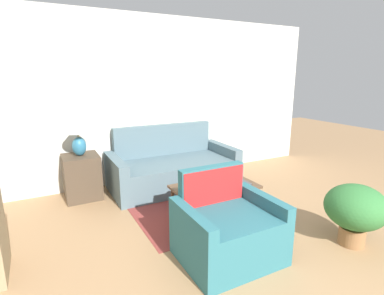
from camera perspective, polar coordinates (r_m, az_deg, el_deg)
The scene contains 15 objects.
wall_back at distance 4.82m, azimuth -10.12°, elevation 8.79°, with size 6.60×0.06×2.60m.
rug at distance 4.27m, azimuth 0.19°, elevation -9.73°, with size 1.83×2.03×0.01m.
couch at distance 4.71m, azimuth -3.82°, elevation -4.04°, with size 1.92×0.92×0.92m.
armchair at distance 2.97m, azimuth 6.46°, elevation -15.30°, with size 0.90×0.75×0.83m.
side_table at distance 4.49m, azimuth -20.22°, elevation -5.26°, with size 0.48×0.48×0.62m.
table_lamp at distance 4.33m, azimuth -20.93°, elevation 2.89°, with size 0.33×0.33×0.52m.
coffee_table at distance 3.69m, azimuth 4.37°, elevation -7.86°, with size 1.01×0.57×0.40m.
laptop at distance 3.77m, azimuth 8.14°, elevation -5.86°, with size 0.28×0.29×0.24m.
cup_navy at distance 3.70m, azimuth 2.15°, elevation -6.34°, with size 0.09×0.09×0.08m.
cup_yellow at distance 3.65m, azimuth 4.73°, elevation -6.46°, with size 0.09×0.09×0.11m.
cup_white at distance 3.64m, azimuth -0.40°, elevation -6.49°, with size 0.07×0.07×0.11m.
snack_bowl at distance 3.44m, azimuth -0.70°, elevation -8.19°, with size 0.15×0.15×0.06m.
book_red at distance 3.85m, azimuth 4.87°, elevation -5.93°, with size 0.20×0.19×0.04m.
tv_remote at distance 3.48m, azimuth 4.32°, elevation -8.28°, with size 0.06×0.15×0.02m.
potted_plant at distance 3.49m, azimuth 28.69°, elevation -10.22°, with size 0.60×0.60×0.64m.
Camera 1 is at (-1.46, -0.62, 1.72)m, focal length 28.00 mm.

